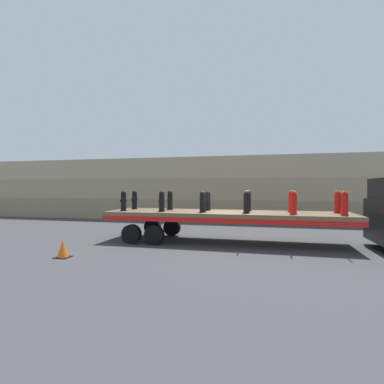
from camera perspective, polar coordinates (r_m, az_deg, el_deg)
ground_plane at (r=13.09m, az=6.48°, el=-9.56°), size 120.00×120.00×0.00m
rock_cliff at (r=21.72m, az=9.61°, el=0.58°), size 60.00×3.30×4.53m
flatbed_trailer at (r=13.01m, az=4.27°, el=-4.67°), size 10.23×2.68×1.33m
fire_hydrant_black_near_0 at (r=13.70m, az=-12.91°, el=-1.68°), size 0.30×0.51×0.90m
fire_hydrant_black_far_0 at (r=14.72m, az=-10.90°, el=-1.50°), size 0.30×0.51×0.90m
fire_hydrant_black_near_1 at (r=12.98m, az=-5.79°, el=-1.80°), size 0.30×0.51×0.90m
fire_hydrant_black_far_1 at (r=14.06m, az=-4.21°, el=-1.59°), size 0.30×0.51×0.90m
fire_hydrant_black_near_2 at (r=12.48m, az=2.03°, el=-1.90°), size 0.30×0.51×0.90m
fire_hydrant_black_far_2 at (r=13.60m, az=3.03°, el=-1.68°), size 0.30×0.51×0.90m
fire_hydrant_black_near_3 at (r=12.23m, az=10.33°, el=-1.97°), size 0.30×0.51×0.90m
fire_hydrant_black_far_3 at (r=13.37m, az=10.65°, el=-1.73°), size 0.30×0.51×0.90m
fire_hydrant_red_near_4 at (r=12.25m, az=18.80°, el=-2.00°), size 0.30×0.51×0.90m
fire_hydrant_red_far_4 at (r=13.38m, az=18.40°, el=-1.76°), size 0.30×0.51×0.90m
fire_hydrant_red_near_5 at (r=12.52m, az=27.06°, el=-1.99°), size 0.30×0.51×0.90m
fire_hydrant_red_far_5 at (r=13.63m, az=25.99°, el=-1.76°), size 0.30×0.51×0.90m
cargo_strap_rear at (r=12.79m, az=10.51°, el=0.24°), size 0.05×2.79×0.01m
cargo_strap_middle at (r=12.80m, az=18.60°, el=0.21°), size 0.05×2.79×0.01m
cargo_strap_front at (r=13.07m, az=26.52°, el=0.17°), size 0.05×2.79×0.01m
traffic_cone at (r=11.17m, az=-23.40°, el=-9.91°), size 0.47×0.47×0.60m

